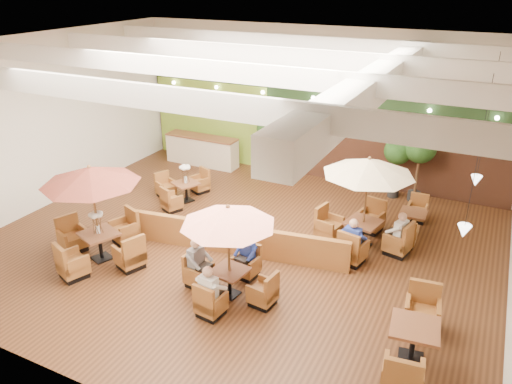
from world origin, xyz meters
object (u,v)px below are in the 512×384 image
Objects in this scene: topiary_0 at (270,131)px; diner_4 at (399,229)px; table_2 at (367,187)px; table_0 at (93,197)px; diner_3 at (353,237)px; table_3 at (181,188)px; topiary_2 at (420,150)px; table_4 at (413,343)px; service_counter at (202,150)px; booth_divider at (235,240)px; topiary_1 at (398,153)px; table_5 at (412,223)px; diner_0 at (210,286)px; diner_2 at (198,258)px; table_1 at (228,234)px; diner_1 at (246,251)px.

diner_4 is (5.66, -3.83, -0.95)m from topiary_0.
table_2 reaches higher than topiary_0.
diner_3 is at bearing 45.36° from table_0.
table_2 is 1.13× the size of table_3.
topiary_2 is at bearing 23.58° from diner_4.
table_4 is 1.18× the size of topiary_2.
table_3 is (-0.23, 4.18, -1.40)m from table_0.
service_counter reaches higher than booth_divider.
table_2 reaches higher than table_3.
table_5 is at bearing -65.81° from topiary_1.
topiary_1 is (-1.06, 2.36, 1.27)m from table_5.
table_2 is 3.22× the size of diner_0.
table_0 is 1.17× the size of topiary_2.
service_counter is at bearing 165.30° from table_5.
topiary_0 reaches higher than booth_divider.
diner_2 is at bearing 152.50° from diner_4.
topiary_1 is (2.27, 7.55, -0.07)m from table_1.
table_0 is 3.84× the size of diner_1.
service_counter is 8.87m from diner_3.
service_counter is 1.30× the size of topiary_0.
table_3 reaches higher than diner_2.
table_2 is (6.15, 3.82, -0.01)m from table_0.
booth_divider is 8.52× the size of diner_1.
diner_1 is at bearing -108.79° from topiary_1.
table_3 is 7.38m from diner_4.
topiary_2 is 2.81× the size of diner_3.
table_0 is (1.42, -7.45, 1.26)m from service_counter.
table_4 is 3.73m from diner_3.
diner_2 is (3.05, 0.10, -1.07)m from table_0.
topiary_1 is 4.03m from diner_4.
diner_4 is at bearing 55.96° from table_1.
topiary_0 reaches higher than diner_3.
diner_0 is (-2.98, -8.43, -1.03)m from topiary_2.
service_counter is 8.42m from topiary_2.
diner_2 is at bearing -27.37° from table_3.
table_2 is 3.84m from topiary_1.
table_2 is 3.26× the size of diner_2.
booth_divider is 3.90m from table_0.
diner_1 is (5.36, -6.47, 0.15)m from service_counter.
diner_2 reaches higher than service_counter.
table_3 is at bearing -132.48° from diner_2.
topiary_2 is 3.97m from diner_4.
table_2 reaches higher than topiary_1.
table_5 is 2.88m from topiary_1.
diner_0 is 1.15× the size of diner_1.
service_counter is 3.53× the size of diner_0.
topiary_1 is (-2.07, 7.86, 1.19)m from table_4.
diner_0 is 1.03× the size of diner_4.
table_0 is at bearing -144.67° from table_5.
topiary_1 is (6.20, 7.65, -0.25)m from table_0.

